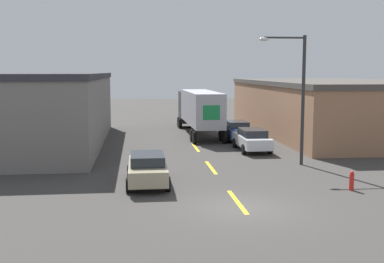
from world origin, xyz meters
The scene contains 10 objects.
ground_plane centered at (0.00, 0.00, 0.00)m, with size 160.00×160.00×0.00m, color #3D3A38.
road_centerline centered at (0.00, 8.42, 0.00)m, with size 0.20×18.66×0.01m.
warehouse_left centered at (-13.86, 18.72, 2.71)m, with size 14.17×22.29×5.42m.
warehouse_right centered at (13.56, 23.02, 2.37)m, with size 13.58×25.26×4.74m.
semi_truck centered at (1.19, 23.50, 2.33)m, with size 2.86×13.51×3.86m.
parked_car_right_far centered at (3.76, 19.37, 0.83)m, with size 2.05×4.78×1.56m.
parked_car_left_near centered at (-3.76, 4.55, 0.83)m, with size 2.05×4.78×1.56m.
parked_car_right_mid centered at (3.76, 13.95, 0.83)m, with size 2.05×4.78×1.56m.
street_lamp centered at (5.17, 8.68, 4.49)m, with size 2.81×0.32×7.65m.
fire_hydrant centered at (5.75, 2.35, 0.46)m, with size 0.22×0.22×0.92m.
Camera 1 is at (-4.20, -18.78, 5.56)m, focal length 45.00 mm.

